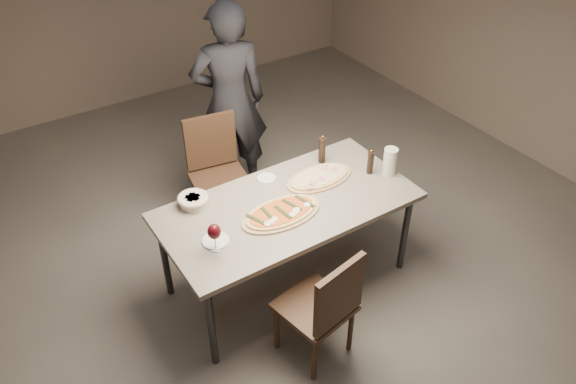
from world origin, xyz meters
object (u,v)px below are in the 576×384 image
bread_basket (193,200)px  diner (229,102)px  chair_near (325,305)px  chair_far (216,167)px  pepper_mill_left (370,162)px  zucchini_pizza (282,213)px  dining_table (288,210)px  carafe (390,161)px  ham_pizza (319,177)px

bread_basket → diner: diner is taller
chair_near → diner: bearing=66.8°
bread_basket → chair_far: bearing=52.4°
pepper_mill_left → chair_far: 1.31m
zucchini_pizza → chair_far: (0.02, 1.05, -0.23)m
diner → pepper_mill_left: bearing=126.3°
dining_table → bread_basket: bearing=148.6°
bread_basket → pepper_mill_left: 1.33m
pepper_mill_left → chair_near: bearing=-142.5°
chair_far → carafe: bearing=139.5°
dining_table → bread_basket: size_ratio=8.32×
chair_far → pepper_mill_left: bearing=137.9°
bread_basket → carafe: (1.39, -0.45, 0.06)m
pepper_mill_left → bread_basket: bearing=164.0°
carafe → zucchini_pizza: bearing=178.5°
dining_table → zucchini_pizza: size_ratio=3.03×
dining_table → carafe: 0.85m
chair_near → chair_far: bearing=75.3°
diner → dining_table: bearing=96.3°
dining_table → pepper_mill_left: (0.71, -0.02, 0.15)m
ham_pizza → bread_basket: (-0.91, 0.23, 0.03)m
dining_table → bread_basket: 0.66m
pepper_mill_left → chair_near: size_ratio=0.23×
carafe → diner: size_ratio=0.12×
ham_pizza → bread_basket: size_ratio=2.48×
dining_table → pepper_mill_left: size_ratio=8.73×
zucchini_pizza → bread_basket: (-0.45, 0.42, 0.03)m
bread_basket → carafe: bearing=-17.9°
zucchini_pizza → ham_pizza: 0.50m
ham_pizza → zucchini_pizza: bearing=-166.6°
chair_far → zucchini_pizza: bearing=97.8°
zucchini_pizza → diner: 1.44m
dining_table → pepper_mill_left: 0.73m
zucchini_pizza → chair_near: bearing=-101.4°
dining_table → diner: bearing=79.1°
dining_table → chair_far: (-0.08, 0.96, -0.16)m
pepper_mill_left → diner: size_ratio=0.12×
carafe → diner: 1.53m
bread_basket → pepper_mill_left: size_ratio=1.05×
zucchini_pizza → ham_pizza: (0.46, 0.20, -0.00)m
pepper_mill_left → chair_far: size_ratio=0.22×
zucchini_pizza → bread_basket: 0.62m
zucchini_pizza → pepper_mill_left: bearing=0.5°
zucchini_pizza → pepper_mill_left: 0.83m
chair_near → diner: (0.44, 2.02, 0.38)m
dining_table → zucchini_pizza: zucchini_pizza is taller
carafe → diner: diner is taller
bread_basket → chair_near: chair_near is taller
chair_near → chair_far: (0.11, 1.68, 0.03)m
chair_near → carafe: bearing=20.0°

